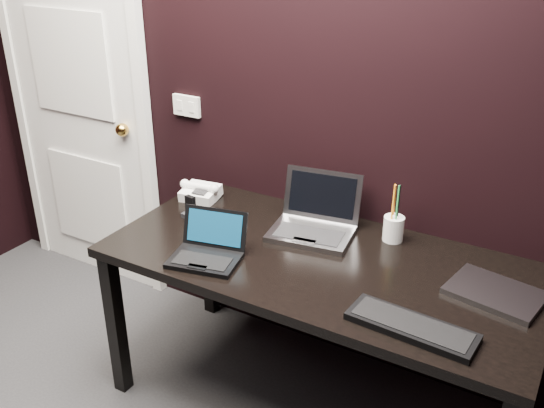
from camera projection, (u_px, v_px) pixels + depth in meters
The scene contains 11 objects.
wall_back at pixel (303, 85), 2.57m from camera, with size 4.00×4.00×0.00m, color black.
door at pixel (78, 101), 3.27m from camera, with size 0.99×0.10×2.14m.
wall_switch at pixel (187, 106), 2.92m from camera, with size 0.15×0.02×0.10m.
desk at pixel (320, 275), 2.40m from camera, with size 1.70×0.80×0.74m.
netbook at pixel (207, 251), 2.35m from camera, with size 0.31×0.29×0.17m.
silver_laptop at pixel (314, 223), 2.54m from camera, with size 0.38×0.35×0.23m.
ext_keyboard at pixel (412, 326), 1.95m from camera, with size 0.43×0.17×0.03m.
closed_laptop at pixel (495, 293), 2.13m from camera, with size 0.35×0.28×0.02m.
desk_phone at pixel (200, 192), 2.84m from camera, with size 0.20×0.17×0.10m.
mobile_phone at pixel (190, 209), 2.67m from camera, with size 0.06×0.05×0.10m.
pen_cup at pixel (394, 228), 2.47m from camera, with size 0.10×0.10×0.25m.
Camera 1 is at (1.16, -0.46, 1.95)m, focal length 40.00 mm.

